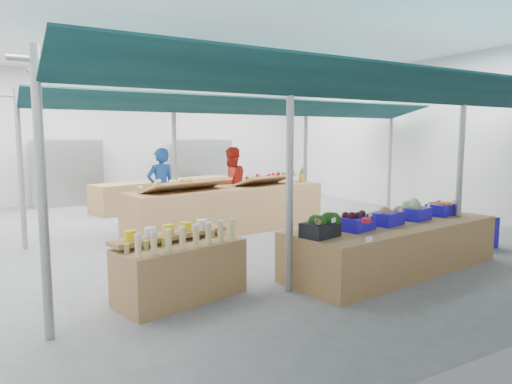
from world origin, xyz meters
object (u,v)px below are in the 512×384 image
Objects in this scene: fruit_counter at (229,210)px; crate_stack at (483,233)px; vendor_right at (231,185)px; veg_counter at (394,246)px; vendor_left at (161,189)px; bottle_shelf at (179,268)px.

crate_stack is (3.55, -3.75, -0.21)m from fruit_counter.
fruit_counter reaches higher than crate_stack.
vendor_right is (0.60, 1.10, 0.43)m from fruit_counter.
veg_counter is 2.06× the size of vendor_left.
vendor_right reaches higher than fruit_counter.
fruit_counter is at bearing 133.41° from crate_stack.
veg_counter reaches higher than crate_stack.
veg_counter is at bearing -21.32° from bottle_shelf.
fruit_counter is 1.68m from vendor_left.
vendor_left is at bearing 129.51° from fruit_counter.
vendor_left reaches higher than fruit_counter.
bottle_shelf is 0.95× the size of vendor_right.
vendor_left reaches higher than crate_stack.
vendor_left is (1.27, 4.62, 0.53)m from bottle_shelf.
bottle_shelf is 0.38× the size of fruit_counter.
bottle_shelf is 3.03× the size of crate_stack.
veg_counter is at bearing 105.22° from vendor_left.
veg_counter is 4.07m from fruit_counter.
bottle_shelf reaches higher than veg_counter.
crate_stack is at bearing 126.40° from vendor_left.
vendor_right is at bearing 42.35° from bottle_shelf.
bottle_shelf is 4.30m from fruit_counter.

